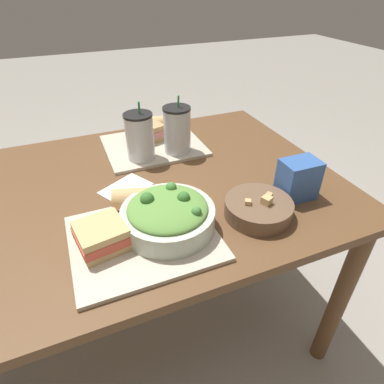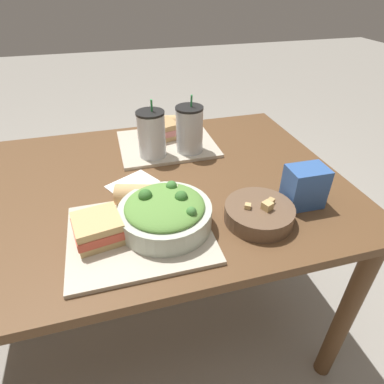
{
  "view_description": "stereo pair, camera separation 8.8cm",
  "coord_description": "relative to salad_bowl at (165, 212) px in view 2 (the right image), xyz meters",
  "views": [
    {
      "loc": [
        -0.1,
        -0.87,
        1.33
      ],
      "look_at": [
        0.17,
        -0.2,
        0.83
      ],
      "focal_mm": 30.0,
      "sensor_mm": 36.0,
      "label": 1
    },
    {
      "loc": [
        -0.02,
        -0.89,
        1.33
      ],
      "look_at": [
        0.17,
        -0.2,
        0.83
      ],
      "focal_mm": 30.0,
      "sensor_mm": 36.0,
      "label": 2
    }
  ],
  "objects": [
    {
      "name": "drink_cup_dark",
      "position": [
        0.03,
        0.4,
        0.04
      ],
      "size": [
        0.1,
        0.1,
        0.21
      ],
      "color": "silver",
      "rests_on": "tray_far"
    },
    {
      "name": "ground_plane",
      "position": [
        -0.09,
        0.24,
        -0.8
      ],
      "size": [
        12.0,
        12.0,
        0.0
      ],
      "primitive_type": "plane",
      "color": "gray"
    },
    {
      "name": "soup_bowl",
      "position": [
        0.26,
        -0.04,
        -0.03
      ],
      "size": [
        0.19,
        0.19,
        0.07
      ],
      "color": "brown",
      "rests_on": "dining_table"
    },
    {
      "name": "dining_table",
      "position": [
        -0.09,
        0.24,
        -0.15
      ],
      "size": [
        1.44,
        0.92,
        0.75
      ],
      "color": "brown",
      "rests_on": "ground_plane"
    },
    {
      "name": "baguette_far",
      "position": [
        0.13,
        0.61,
        -0.01
      ],
      "size": [
        0.14,
        0.08,
        0.06
      ],
      "rotation": [
        0.0,
        0.0,
        1.41
      ],
      "color": "tan",
      "rests_on": "tray_far"
    },
    {
      "name": "salad_bowl",
      "position": [
        0.0,
        0.0,
        0.0
      ],
      "size": [
        0.25,
        0.25,
        0.1
      ],
      "color": "beige",
      "rests_on": "tray_near"
    },
    {
      "name": "sandwich_near",
      "position": [
        -0.17,
        -0.01,
        -0.01
      ],
      "size": [
        0.14,
        0.13,
        0.06
      ],
      "rotation": [
        0.0,
        0.0,
        0.17
      ],
      "color": "tan",
      "rests_on": "tray_near"
    },
    {
      "name": "chip_bag",
      "position": [
        0.41,
        0.0,
        0.01
      ],
      "size": [
        0.11,
        0.08,
        0.12
      ],
      "rotation": [
        0.0,
        0.0,
        -0.02
      ],
      "color": "#335BA3",
      "rests_on": "dining_table"
    },
    {
      "name": "drink_cup_red",
      "position": [
        0.17,
        0.4,
        0.04
      ],
      "size": [
        0.1,
        0.1,
        0.21
      ],
      "color": "silver",
      "rests_on": "tray_far"
    },
    {
      "name": "tray_near",
      "position": [
        -0.07,
        -0.01,
        -0.05
      ],
      "size": [
        0.37,
        0.32,
        0.01
      ],
      "color": "#BCB29E",
      "rests_on": "dining_table"
    },
    {
      "name": "tray_far",
      "position": [
        0.1,
        0.49,
        -0.05
      ],
      "size": [
        0.37,
        0.32,
        0.01
      ],
      "color": "#BCB29E",
      "rests_on": "dining_table"
    },
    {
      "name": "napkin_folded",
      "position": [
        -0.06,
        0.24,
        -0.05
      ],
      "size": [
        0.18,
        0.17,
        0.0
      ],
      "color": "white",
      "rests_on": "dining_table"
    },
    {
      "name": "sandwich_far",
      "position": [
        0.09,
        0.54,
        -0.01
      ],
      "size": [
        0.15,
        0.14,
        0.06
      ],
      "rotation": [
        0.0,
        0.0,
        0.28
      ],
      "color": "tan",
      "rests_on": "tray_far"
    },
    {
      "name": "baguette_near",
      "position": [
        -0.04,
        0.11,
        -0.01
      ],
      "size": [
        0.17,
        0.1,
        0.06
      ],
      "rotation": [
        0.0,
        0.0,
        1.28
      ],
      "color": "tan",
      "rests_on": "tray_near"
    }
  ]
}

